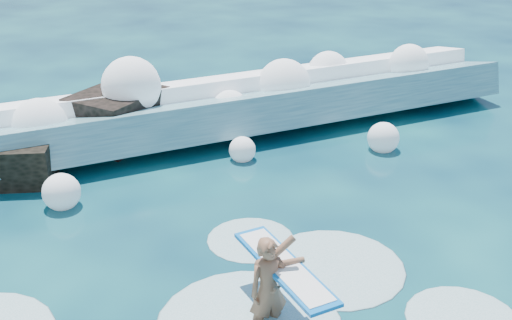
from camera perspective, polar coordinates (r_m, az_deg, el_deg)
name	(u,v)px	position (r m, az deg, el deg)	size (l,w,h in m)	color
ground	(223,288)	(10.71, -2.91, -11.31)	(200.00, 200.00, 0.00)	#071F39
breaking_wave	(178,115)	(16.44, -6.91, 3.95)	(18.41, 2.85, 1.59)	teal
surfer_with_board	(272,285)	(9.69, 1.46, -11.02)	(0.92, 2.89, 1.71)	brown
wave_spray	(156,101)	(16.04, -8.84, 5.21)	(15.25, 4.51, 2.22)	white
surf_foam	(232,313)	(10.20, -2.16, -13.41)	(8.91, 5.32, 0.14)	silver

